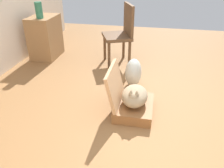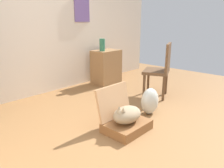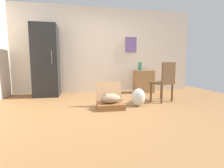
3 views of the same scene
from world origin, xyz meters
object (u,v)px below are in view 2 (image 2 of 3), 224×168
at_px(plastic_bag_white, 150,101).
at_px(side_table, 106,67).
at_px(suitcase_base, 127,126).
at_px(cat, 127,114).
at_px(vase_tall, 102,45).
at_px(chair, 161,68).

distance_m(plastic_bag_white, side_table, 1.77).
xyz_separation_m(suitcase_base, side_table, (1.37, 1.67, 0.29)).
xyz_separation_m(cat, vase_tall, (1.23, 1.64, 0.60)).
bearing_deg(cat, vase_tall, 53.08).
bearing_deg(chair, plastic_bag_white, -1.78).
bearing_deg(cat, chair, 15.20).
distance_m(vase_tall, chair, 1.32).
bearing_deg(chair, vase_tall, -107.24).
distance_m(side_table, chair, 1.31).
bearing_deg(plastic_bag_white, suitcase_base, -172.32).
bearing_deg(suitcase_base, vase_tall, 53.22).
xyz_separation_m(suitcase_base, cat, (-0.01, 0.00, 0.16)).
bearing_deg(cat, side_table, 50.55).
relative_size(cat, side_table, 0.69).
bearing_deg(plastic_bag_white, cat, -172.42).
height_order(plastic_bag_white, vase_tall, vase_tall).
bearing_deg(side_table, vase_tall, -168.09).
bearing_deg(vase_tall, cat, -126.92).
height_order(plastic_bag_white, side_table, side_table).
relative_size(side_table, vase_tall, 2.84).
relative_size(suitcase_base, plastic_bag_white, 1.40).
distance_m(plastic_bag_white, chair, 0.86).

